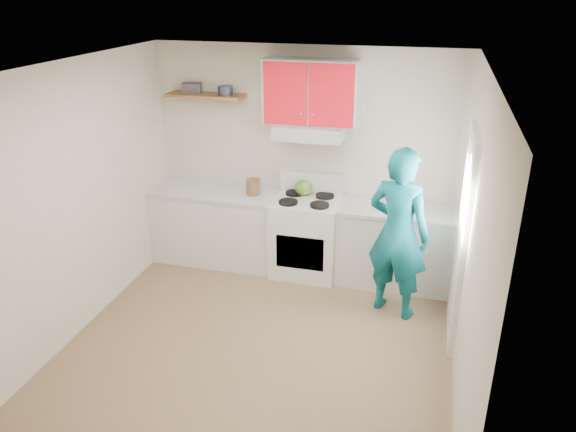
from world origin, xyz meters
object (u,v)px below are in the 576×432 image
(person, at_px, (398,234))
(crock, at_px, (253,188))
(stove, at_px, (306,237))
(kettle, at_px, (304,188))
(tin, at_px, (225,90))

(person, bearing_deg, crock, 0.86)
(stove, height_order, person, person)
(stove, height_order, kettle, kettle)
(kettle, distance_m, person, 1.39)
(stove, bearing_deg, tin, 170.56)
(tin, xyz_separation_m, kettle, (0.93, -0.01, -1.08))
(tin, xyz_separation_m, crock, (0.35, -0.14, -1.09))
(tin, xyz_separation_m, person, (2.08, -0.77, -1.19))
(kettle, bearing_deg, person, -19.02)
(kettle, bearing_deg, stove, -50.05)
(stove, xyz_separation_m, kettle, (-0.08, 0.16, 0.55))
(tin, height_order, person, tin)
(kettle, xyz_separation_m, crock, (-0.58, -0.13, -0.01))
(stove, xyz_separation_m, crock, (-0.65, 0.02, 0.54))
(stove, relative_size, tin, 5.47)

